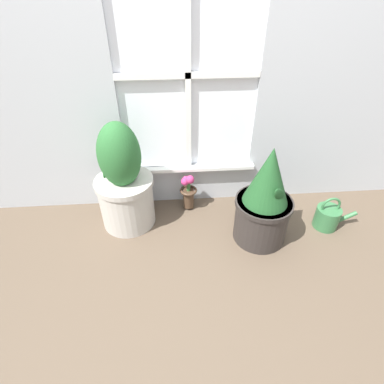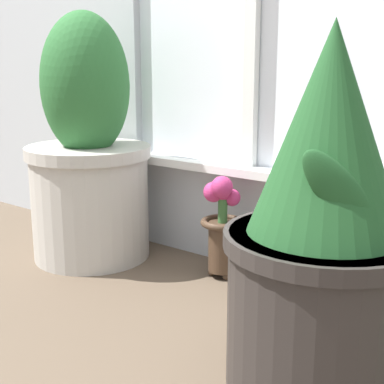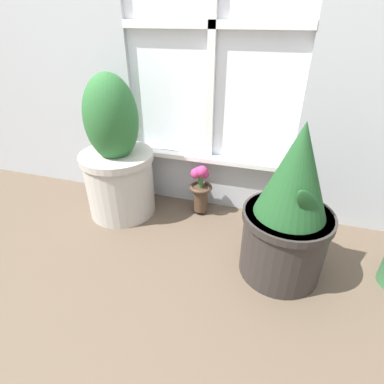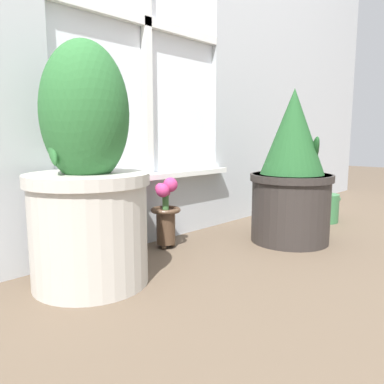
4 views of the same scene
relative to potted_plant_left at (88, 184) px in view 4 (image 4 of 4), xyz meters
The scene contains 5 objects.
ground_plane 0.66m from the potted_plant_left, 43.15° to the right, with size 10.00×10.00×0.00m, color brown.
potted_plant_left is the anchor object (origin of this frame).
potted_plant_right 0.88m from the potted_plant_left, 14.24° to the right, with size 0.35×0.35×0.65m.
flower_vase 0.45m from the potted_plant_left, 14.32° to the left, with size 0.12×0.12×0.29m.
watering_can 1.36m from the potted_plant_left, ahead, with size 0.28×0.16×0.24m.
Camera 4 is at (-1.02, -0.60, 0.45)m, focal length 35.00 mm.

